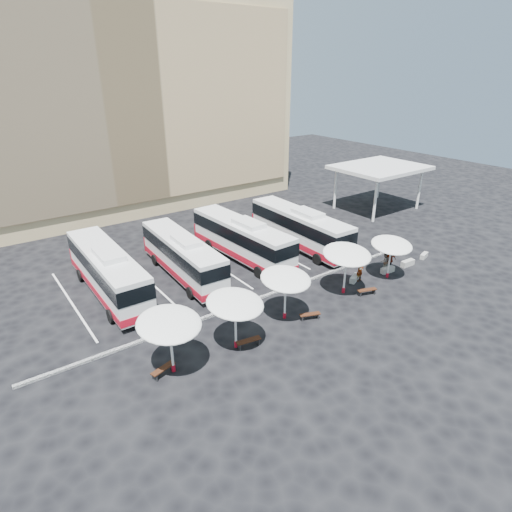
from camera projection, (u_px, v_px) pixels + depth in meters
ground at (269, 300)px, 31.72m from camera, size 120.00×120.00×0.00m
sandstone_building at (105, 96)px, 50.14m from camera, size 42.00×18.25×29.60m
service_canopy at (380, 169)px, 50.00m from camera, size 10.00×8.00×5.20m
curb_divider at (265, 296)px, 32.06m from camera, size 34.00×0.25×0.15m
bay_lines at (214, 263)px, 37.63m from camera, size 24.15×12.00×0.01m
bus_0 at (108, 270)px, 31.75m from camera, size 2.94×12.15×3.85m
bus_1 at (182, 255)px, 34.62m from camera, size 3.02×11.51×3.62m
bus_2 at (242, 238)px, 37.78m from camera, size 3.21×12.10×3.81m
bus_3 at (300, 227)px, 40.24m from camera, size 3.03×12.19×3.85m
sunshade_0 at (169, 324)px, 23.02m from camera, size 4.31×4.34×3.71m
sunshade_1 at (235, 304)px, 25.14m from camera, size 4.49×4.52×3.61m
sunshade_2 at (286, 279)px, 28.19m from camera, size 3.51×3.55×3.54m
sunshade_3 at (347, 254)px, 31.42m from camera, size 4.50×4.53×3.75m
sunshade_4 at (392, 245)px, 33.90m from camera, size 4.26×4.28×3.37m
wood_bench_0 at (163, 370)px, 23.87m from camera, size 1.57×0.81×0.46m
wood_bench_1 at (249, 341)px, 26.27m from camera, size 1.63×0.68×0.49m
wood_bench_2 at (310, 315)px, 29.11m from camera, size 1.49×0.88×0.44m
wood_bench_3 at (367, 291)px, 32.24m from camera, size 1.56×0.87×0.46m
conc_bench_0 at (354, 278)px, 34.37m from camera, size 1.31×0.89×0.47m
conc_bench_1 at (388, 270)px, 35.79m from camera, size 1.31×0.54×0.48m
conc_bench_2 at (408, 263)px, 36.99m from camera, size 1.35×0.49×0.50m
conc_bench_3 at (424, 256)px, 38.55m from camera, size 1.19×0.68×0.42m
passenger_0 at (360, 270)px, 34.17m from camera, size 0.72×0.51×1.87m
passenger_1 at (385, 261)px, 35.98m from camera, size 0.92×0.79×1.65m
passenger_2 at (390, 260)px, 35.99m from camera, size 1.18×0.81×1.86m
passenger_3 at (399, 246)px, 38.99m from camera, size 1.13×0.70×1.67m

